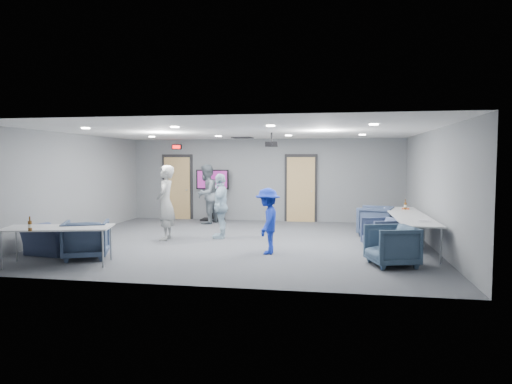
% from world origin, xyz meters
% --- Properties ---
extents(floor, '(9.00, 9.00, 0.00)m').
position_xyz_m(floor, '(0.00, 0.00, 0.00)').
color(floor, '#3C3F45').
rests_on(floor, ground).
extents(ceiling, '(9.00, 9.00, 0.00)m').
position_xyz_m(ceiling, '(0.00, 0.00, 2.70)').
color(ceiling, white).
rests_on(ceiling, wall_back).
extents(wall_back, '(9.00, 0.02, 2.70)m').
position_xyz_m(wall_back, '(0.00, 4.00, 1.35)').
color(wall_back, slate).
rests_on(wall_back, floor).
extents(wall_front, '(9.00, 0.02, 2.70)m').
position_xyz_m(wall_front, '(0.00, -4.00, 1.35)').
color(wall_front, slate).
rests_on(wall_front, floor).
extents(wall_left, '(0.02, 8.00, 2.70)m').
position_xyz_m(wall_left, '(-4.50, 0.00, 1.35)').
color(wall_left, slate).
rests_on(wall_left, floor).
extents(wall_right, '(0.02, 8.00, 2.70)m').
position_xyz_m(wall_right, '(4.50, 0.00, 1.35)').
color(wall_right, slate).
rests_on(wall_right, floor).
extents(door_left, '(1.06, 0.17, 2.24)m').
position_xyz_m(door_left, '(-3.00, 3.95, 1.07)').
color(door_left, black).
rests_on(door_left, wall_back).
extents(door_right, '(1.06, 0.17, 2.24)m').
position_xyz_m(door_right, '(1.20, 3.95, 1.07)').
color(door_right, black).
rests_on(door_right, wall_back).
extents(exit_sign, '(0.32, 0.08, 0.16)m').
position_xyz_m(exit_sign, '(-3.00, 3.93, 2.45)').
color(exit_sign, black).
rests_on(exit_sign, wall_back).
extents(hvac_diffuser, '(0.60, 0.60, 0.03)m').
position_xyz_m(hvac_diffuser, '(-0.50, 2.80, 2.69)').
color(hvac_diffuser, black).
rests_on(hvac_diffuser, ceiling).
extents(downlights, '(6.18, 3.78, 0.02)m').
position_xyz_m(downlights, '(0.00, 0.00, 2.68)').
color(downlights, white).
rests_on(downlights, ceiling).
extents(person_a, '(0.53, 0.73, 1.87)m').
position_xyz_m(person_a, '(-1.90, -0.04, 0.94)').
color(person_a, '#959895').
rests_on(person_a, floor).
extents(person_b, '(0.89, 1.04, 1.87)m').
position_xyz_m(person_b, '(-1.71, 3.00, 0.93)').
color(person_b, slate).
rests_on(person_b, floor).
extents(person_c, '(0.49, 1.01, 1.66)m').
position_xyz_m(person_c, '(-0.60, 0.44, 0.83)').
color(person_c, '#A1BDCF').
rests_on(person_c, floor).
extents(person_d, '(0.54, 0.92, 1.41)m').
position_xyz_m(person_d, '(0.87, -1.29, 0.71)').
color(person_d, '#1B32B3').
rests_on(person_d, floor).
extents(chair_right_a, '(1.05, 1.04, 0.79)m').
position_xyz_m(chair_right_a, '(3.35, 1.52, 0.40)').
color(chair_right_a, '#384561').
rests_on(chair_right_a, floor).
extents(chair_right_b, '(0.97, 0.96, 0.69)m').
position_xyz_m(chair_right_b, '(3.35, -0.24, 0.35)').
color(chair_right_b, '#37425F').
rests_on(chair_right_b, floor).
extents(chair_right_c, '(1.05, 1.04, 0.77)m').
position_xyz_m(chair_right_c, '(3.35, -2.02, 0.39)').
color(chair_right_c, '#36495E').
rests_on(chair_right_c, floor).
extents(chair_front_a, '(1.10, 1.11, 0.79)m').
position_xyz_m(chair_front_a, '(-2.71, -2.40, 0.39)').
color(chair_front_a, '#323F57').
rests_on(chair_front_a, floor).
extents(chair_front_b, '(1.07, 0.97, 0.62)m').
position_xyz_m(chair_front_b, '(-3.69, -2.13, 0.31)').
color(chair_front_b, '#3B4666').
rests_on(chair_front_b, floor).
extents(table_right_a, '(0.79, 1.89, 0.73)m').
position_xyz_m(table_right_a, '(4.00, 1.06, 0.69)').
color(table_right_a, '#B2B4B7').
rests_on(table_right_a, floor).
extents(table_right_b, '(0.78, 1.87, 0.73)m').
position_xyz_m(table_right_b, '(4.00, -0.84, 0.69)').
color(table_right_b, '#B2B4B7').
rests_on(table_right_b, floor).
extents(table_front_left, '(2.11, 1.30, 0.73)m').
position_xyz_m(table_front_left, '(-2.93, -3.00, 0.69)').
color(table_front_left, '#B2B4B7').
rests_on(table_front_left, floor).
extents(bottle_front, '(0.07, 0.07, 0.27)m').
position_xyz_m(bottle_front, '(-3.13, -3.54, 0.83)').
color(bottle_front, '#53300E').
rests_on(bottle_front, table_front_left).
extents(bottle_right, '(0.07, 0.07, 0.27)m').
position_xyz_m(bottle_right, '(4.08, 1.32, 0.83)').
color(bottle_right, '#53300E').
rests_on(bottle_right, table_right_a).
extents(snack_box, '(0.21, 0.16, 0.04)m').
position_xyz_m(snack_box, '(4.10, 1.36, 0.75)').
color(snack_box, '#C95A32').
rests_on(snack_box, table_right_a).
extents(wrapper, '(0.24, 0.20, 0.05)m').
position_xyz_m(wrapper, '(4.12, -1.07, 0.75)').
color(wrapper, silver).
rests_on(wrapper, table_right_b).
extents(tv_stand, '(1.10, 0.52, 1.69)m').
position_xyz_m(tv_stand, '(-1.71, 3.75, 0.96)').
color(tv_stand, black).
rests_on(tv_stand, floor).
extents(projector, '(0.33, 0.32, 0.35)m').
position_xyz_m(projector, '(0.71, 0.44, 2.41)').
color(projector, black).
rests_on(projector, ceiling).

